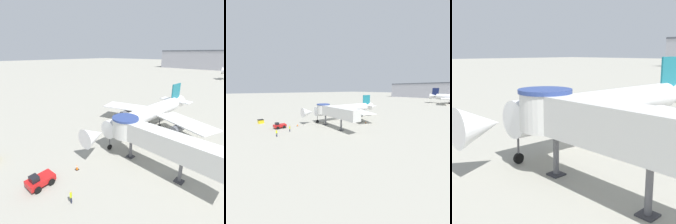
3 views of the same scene
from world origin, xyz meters
TOP-DOWN VIEW (x-y plane):
  - ground_plane at (0.00, 0.00)m, footprint 800.00×800.00m
  - main_airplane at (1.47, 4.04)m, footprint 26.41×30.81m
  - jet_bridge at (9.22, -7.10)m, footprint 17.54×4.09m
  - pushback_tug_red at (0.70, -19.72)m, footprint 2.31×3.36m
  - traffic_cone_starboard_wing at (11.49, 4.49)m, footprint 0.39×0.39m
  - traffic_cone_port_wing at (-8.64, 4.46)m, footprint 0.48×0.48m
  - traffic_cone_near_nose at (1.48, -14.73)m, footprint 0.48×0.48m
  - ground_crew_wing_walker at (5.77, -18.63)m, footprint 0.35×0.35m

SIDE VIEW (x-z plane):
  - ground_plane at x=0.00m, z-range 0.00..0.00m
  - traffic_cone_starboard_wing at x=11.49m, z-range -0.02..0.63m
  - traffic_cone_port_wing at x=-8.64m, z-range -0.02..0.77m
  - traffic_cone_near_nose at x=1.48m, z-range -0.02..0.78m
  - pushback_tug_red at x=0.70m, z-range -0.09..1.67m
  - ground_crew_wing_walker at x=5.77m, z-range 0.13..1.76m
  - main_airplane at x=1.47m, z-range -0.63..7.94m
  - jet_bridge at x=9.22m, z-range 1.52..7.93m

